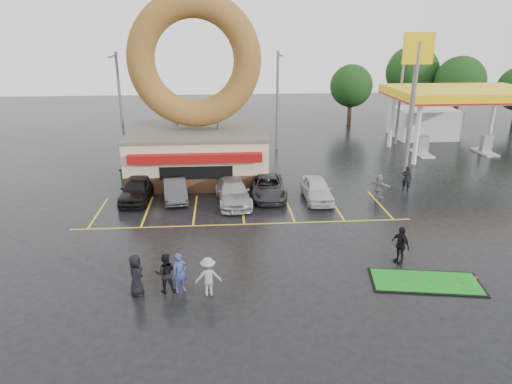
{
  "coord_description": "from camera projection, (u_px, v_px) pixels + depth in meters",
  "views": [
    {
      "loc": [
        -1.18,
        -21.11,
        10.82
      ],
      "look_at": [
        0.64,
        2.84,
        2.2
      ],
      "focal_mm": 32.0,
      "sensor_mm": 36.0,
      "label": 1
    }
  ],
  "objects": [
    {
      "name": "donut_shop",
      "position": [
        197.0,
        119.0,
        34.0
      ],
      "size": [
        10.2,
        8.7,
        13.5
      ],
      "color": "#472B19",
      "rests_on": "ground"
    },
    {
      "name": "person_walker_near",
      "position": [
        379.0,
        186.0,
        30.76
      ],
      "size": [
        1.39,
        1.44,
        1.63
      ],
      "primitive_type": "imported",
      "rotation": [
        0.0,
        0.0,
        2.32
      ],
      "color": "gray",
      "rests_on": "ground"
    },
    {
      "name": "person_blackjkt",
      "position": [
        165.0,
        273.0,
        19.63
      ],
      "size": [
        0.93,
        0.76,
        1.81
      ],
      "primitive_type": "imported",
      "rotation": [
        0.0,
        0.0,
        3.23
      ],
      "color": "black",
      "rests_on": "ground"
    },
    {
      "name": "streetlight_mid",
      "position": [
        277.0,
        98.0,
        41.85
      ],
      "size": [
        0.4,
        2.21,
        9.0
      ],
      "color": "slate",
      "rests_on": "ground"
    },
    {
      "name": "car_silver",
      "position": [
        233.0,
        192.0,
        29.89
      ],
      "size": [
        2.55,
        5.28,
        1.48
      ],
      "primitive_type": "imported",
      "rotation": [
        0.0,
        0.0,
        0.1
      ],
      "color": "#97979C",
      "rests_on": "ground"
    },
    {
      "name": "gas_station",
      "position": [
        444.0,
        108.0,
        43.38
      ],
      "size": [
        12.3,
        13.65,
        5.9
      ],
      "color": "silver",
      "rests_on": "ground"
    },
    {
      "name": "car_dgrey",
      "position": [
        175.0,
        189.0,
        30.51
      ],
      "size": [
        2.02,
        4.35,
        1.38
      ],
      "primitive_type": "imported",
      "rotation": [
        0.0,
        0.0,
        0.14
      ],
      "color": "#323235",
      "rests_on": "ground"
    },
    {
      "name": "putting_green",
      "position": [
        426.0,
        282.0,
        20.59
      ],
      "size": [
        5.16,
        2.89,
        0.61
      ],
      "color": "black",
      "rests_on": "ground"
    },
    {
      "name": "shell_sign",
      "position": [
        415.0,
        79.0,
        33.25
      ],
      "size": [
        2.2,
        0.36,
        10.6
      ],
      "color": "slate",
      "rests_on": "ground"
    },
    {
      "name": "streetlight_left",
      "position": [
        120.0,
        102.0,
        39.91
      ],
      "size": [
        0.4,
        2.21,
        9.0
      ],
      "color": "slate",
      "rests_on": "ground"
    },
    {
      "name": "person_hoodie",
      "position": [
        208.0,
        277.0,
        19.39
      ],
      "size": [
        1.19,
        0.76,
        1.75
      ],
      "primitive_type": "imported",
      "rotation": [
        0.0,
        0.0,
        3.24
      ],
      "color": "gray",
      "rests_on": "ground"
    },
    {
      "name": "car_white",
      "position": [
        317.0,
        189.0,
        30.35
      ],
      "size": [
        1.77,
        4.34,
        1.47
      ],
      "primitive_type": "imported",
      "rotation": [
        0.0,
        0.0,
        -0.01
      ],
      "color": "silver",
      "rests_on": "ground"
    },
    {
      "name": "tree_far_d",
      "position": [
        351.0,
        86.0,
        53.06
      ],
      "size": [
        4.9,
        4.9,
        7.0
      ],
      "color": "#332114",
      "rests_on": "ground"
    },
    {
      "name": "streetlight_right",
      "position": [
        401.0,
        96.0,
        43.65
      ],
      "size": [
        0.4,
        2.21,
        9.0
      ],
      "color": "slate",
      "rests_on": "ground"
    },
    {
      "name": "person_cameraman",
      "position": [
        400.0,
        245.0,
        22.11
      ],
      "size": [
        0.87,
        1.19,
        1.88
      ],
      "primitive_type": "imported",
      "rotation": [
        0.0,
        0.0,
        -1.15
      ],
      "color": "black",
      "rests_on": "ground"
    },
    {
      "name": "dumpster",
      "position": [
        136.0,
        177.0,
        33.11
      ],
      "size": [
        1.96,
        1.46,
        1.3
      ],
      "primitive_type": "cube",
      "rotation": [
        0.0,
        0.0,
        -0.15
      ],
      "color": "#19421D",
      "rests_on": "ground"
    },
    {
      "name": "person_blue",
      "position": [
        180.0,
        273.0,
        19.66
      ],
      "size": [
        0.77,
        0.66,
        1.79
      ],
      "primitive_type": "imported",
      "rotation": [
        0.0,
        0.0,
        0.43
      ],
      "color": "navy",
      "rests_on": "ground"
    },
    {
      "name": "tree_far_c",
      "position": [
        412.0,
        72.0,
        55.06
      ],
      "size": [
        6.3,
        6.3,
        9.0
      ],
      "color": "#332114",
      "rests_on": "ground"
    },
    {
      "name": "ground",
      "position": [
        248.0,
        251.0,
        23.55
      ],
      "size": [
        120.0,
        120.0,
        0.0
      ],
      "primitive_type": "plane",
      "color": "black",
      "rests_on": "ground"
    },
    {
      "name": "tree_far_a",
      "position": [
        460.0,
        81.0,
        51.82
      ],
      "size": [
        5.6,
        5.6,
        8.0
      ],
      "color": "#332114",
      "rests_on": "ground"
    },
    {
      "name": "car_grey",
      "position": [
        268.0,
        187.0,
        30.96
      ],
      "size": [
        2.37,
        5.0,
        1.38
      ],
      "primitive_type": "imported",
      "rotation": [
        0.0,
        0.0,
        -0.02
      ],
      "color": "#292A2C",
      "rests_on": "ground"
    },
    {
      "name": "person_walker_far",
      "position": [
        407.0,
        178.0,
        31.96
      ],
      "size": [
        0.8,
        0.71,
        1.83
      ],
      "primitive_type": "imported",
      "rotation": [
        0.0,
        0.0,
        2.64
      ],
      "color": "black",
      "rests_on": "ground"
    },
    {
      "name": "car_black",
      "position": [
        137.0,
        189.0,
        30.26
      ],
      "size": [
        2.02,
        4.66,
        1.56
      ],
      "primitive_type": "imported",
      "rotation": [
        0.0,
        0.0,
        -0.04
      ],
      "color": "black",
      "rests_on": "ground"
    },
    {
      "name": "person_bystander",
      "position": [
        136.0,
        275.0,
        19.42
      ],
      "size": [
        0.65,
        0.94,
        1.85
      ],
      "primitive_type": "imported",
      "rotation": [
        0.0,
        0.0,
        1.49
      ],
      "color": "black",
      "rests_on": "ground"
    }
  ]
}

